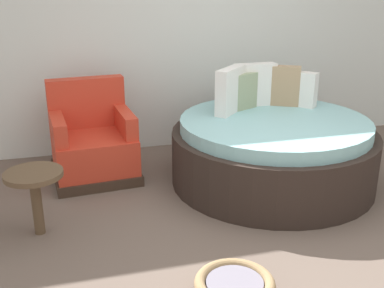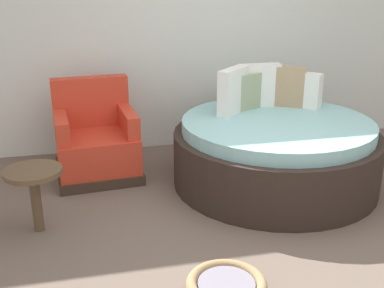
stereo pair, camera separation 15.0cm
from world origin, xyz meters
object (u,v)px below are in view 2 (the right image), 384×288
at_px(side_table, 34,181).
at_px(pet_basket, 226,288).
at_px(round_daybed, 275,150).
at_px(red_armchair, 96,143).

bearing_deg(side_table, pet_basket, -43.23).
relative_size(round_daybed, side_table, 3.73).
bearing_deg(red_armchair, round_daybed, -19.71).
bearing_deg(round_daybed, pet_basket, -120.96).
xyz_separation_m(round_daybed, red_armchair, (-1.66, 0.59, -0.00)).
distance_m(round_daybed, red_armchair, 1.76).
bearing_deg(red_armchair, side_table, -115.34).
xyz_separation_m(round_daybed, pet_basket, (-0.95, -1.59, -0.26)).
height_order(red_armchair, pet_basket, red_armchair).
distance_m(round_daybed, side_table, 2.21).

